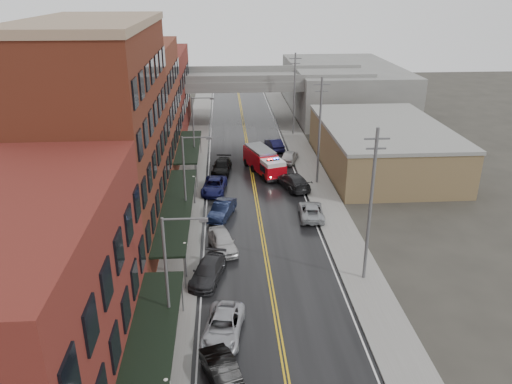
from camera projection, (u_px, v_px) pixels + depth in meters
road at (257, 203)px, 51.73m from camera, size 11.00×160.00×0.02m
sidewalk_left at (186, 204)px, 51.26m from camera, size 3.00×160.00×0.15m
sidewalk_right at (326, 200)px, 52.16m from camera, size 3.00×160.00×0.15m
curb_left at (202, 204)px, 51.36m from camera, size 0.30×160.00×0.15m
curb_right at (311, 201)px, 52.06m from camera, size 0.30×160.00×0.15m
brick_building_a at (25, 311)px, 24.67m from camera, size 9.00×18.00×12.00m
brick_building_b at (102, 141)px, 41.00m from camera, size 9.00×20.00×18.00m
brick_building_c at (136, 110)px, 57.70m from camera, size 9.00×15.00×15.00m
brick_building_far at (155, 93)px, 74.39m from camera, size 9.00×20.00×12.00m
tan_building at (382, 147)px, 60.97m from camera, size 14.00×22.00×5.00m
right_far_block at (343, 88)px, 88.13m from camera, size 18.00×30.00×8.00m
awning_0 at (149, 354)px, 26.18m from camera, size 2.60×16.00×3.09m
awning_1 at (177, 206)px, 43.68m from camera, size 2.60×18.00×3.09m
awning_2 at (189, 146)px, 59.79m from camera, size 2.60×13.00×3.09m
globe_lamp_1 at (185, 252)px, 37.56m from camera, size 0.44×0.44×3.12m
globe_lamp_2 at (194, 184)px, 50.45m from camera, size 0.44×0.44×3.12m
street_lamp_0 at (171, 277)px, 29.08m from camera, size 2.64×0.22×9.00m
street_lamp_1 at (187, 178)px, 43.81m from camera, size 2.64×0.22×9.00m
street_lamp_2 at (196, 130)px, 58.54m from camera, size 2.64×0.22×9.00m
utility_pole_0 at (371, 204)px, 35.94m from camera, size 1.80×0.24×12.00m
utility_pole_1 at (320, 130)px, 54.35m from camera, size 1.80×0.24×12.00m
utility_pole_2 at (294, 93)px, 72.77m from camera, size 1.80×0.24×12.00m
overpass at (243, 87)px, 78.89m from camera, size 40.00×10.00×7.50m
fire_truck at (264, 161)px, 59.30m from camera, size 4.86×8.02×2.79m
parked_car_left_1 at (224, 374)px, 27.93m from camera, size 3.00×4.81×1.50m
parked_car_left_2 at (223, 327)px, 31.88m from camera, size 3.16×5.44×1.42m
parked_car_left_3 at (208, 271)px, 38.00m from camera, size 3.24×5.37×1.46m
parked_car_left_4 at (222, 241)px, 42.32m from camera, size 2.92×5.03×1.61m
parked_car_left_5 at (222, 210)px, 48.29m from camera, size 3.00×4.99×1.55m
parked_car_left_6 at (214, 186)px, 54.13m from camera, size 3.02×5.47×1.45m
parked_car_left_7 at (222, 167)px, 59.70m from camera, size 2.74×5.40×1.50m
parked_car_right_0 at (311, 211)px, 48.25m from camera, size 2.67×5.10×1.37m
parked_car_right_1 at (293, 181)px, 55.21m from camera, size 3.86×6.13×1.66m
parked_car_right_2 at (289, 156)px, 63.24m from camera, size 3.13×4.81×1.52m
parked_car_right_3 at (274, 144)px, 68.05m from camera, size 2.43×4.87×1.53m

